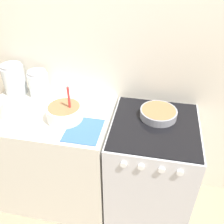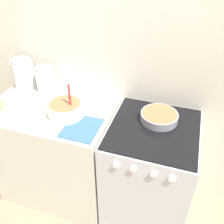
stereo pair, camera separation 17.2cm
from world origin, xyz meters
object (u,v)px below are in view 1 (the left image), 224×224
baking_pan (158,113)px  storage_jar_middle (39,85)px  mixing_bowl (65,112)px  stove (150,170)px  storage_jar_left (15,81)px

baking_pan → storage_jar_middle: size_ratio=1.23×
mixing_bowl → storage_jar_middle: (-0.30, 0.27, 0.03)m
stove → baking_pan: (0.01, 0.09, 0.48)m
mixing_bowl → stove: bearing=5.2°
stove → storage_jar_left: storage_jar_left is taller
stove → storage_jar_left: 1.27m
storage_jar_left → storage_jar_middle: storage_jar_left is taller
mixing_bowl → baking_pan: 0.65m
baking_pan → storage_jar_middle: bearing=172.9°
stove → baking_pan: size_ratio=3.51×
stove → storage_jar_left: bearing=169.5°
mixing_bowl → storage_jar_left: (-0.51, 0.27, 0.05)m
mixing_bowl → storage_jar_middle: mixing_bowl is taller
mixing_bowl → storage_jar_left: mixing_bowl is taller
mixing_bowl → baking_pan: size_ratio=1.01×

